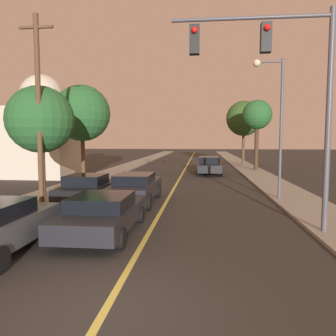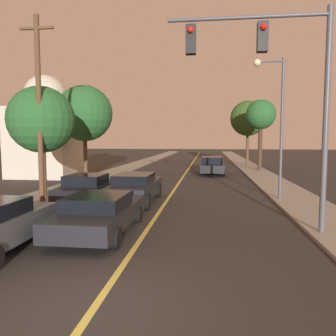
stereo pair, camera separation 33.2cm
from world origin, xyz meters
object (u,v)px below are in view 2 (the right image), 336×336
Objects in this scene: car_near_lane_second at (135,187)px; tree_left_near at (85,114)px; utility_pole_left at (39,106)px; tree_right_near at (261,115)px; car_far_oncoming at (212,165)px; streetlamp_right at (275,110)px; traffic_signal_mast at (276,74)px; car_near_lane_front at (100,213)px; tree_left_far at (41,120)px; domed_building_left at (47,132)px; tree_right_far at (248,118)px; car_outer_lane_second at (87,188)px.

tree_left_near reaches higher than car_near_lane_second.
utility_pole_left reaches higher than tree_right_near.
streetlamp_right is at bearing 103.18° from car_far_oncoming.
traffic_signal_mast reaches higher than tree_left_near.
car_near_lane_second is (0.00, 5.17, 0.09)m from car_near_lane_front.
car_near_lane_front is 0.70× the size of streetlamp_right.
tree_right_near is at bearing 33.58° from tree_left_near.
streetlamp_right reaches higher than tree_left_far.
streetlamp_right is at bearing 79.16° from traffic_signal_mast.
domed_building_left is (-15.22, 14.84, -1.38)m from traffic_signal_mast.
traffic_signal_mast is (5.54, -4.60, 4.28)m from car_near_lane_second.
streetlamp_right is at bearing -93.38° from tree_right_far.
car_near_lane_second is at bearing -54.73° from tree_left_near.
domed_building_left reaches higher than traffic_signal_mast.
utility_pole_left is (-9.88, 3.87, -0.47)m from traffic_signal_mast.
car_near_lane_front is 7.33m from utility_pole_left.
tree_left_far is (-11.62, -0.75, -0.46)m from streetlamp_right.
tree_right_near is (10.66, 17.06, 4.61)m from car_outer_lane_second.
car_outer_lane_second is at bearing -16.99° from tree_left_far.
tree_right_near is (2.84, 21.41, 0.27)m from traffic_signal_mast.
tree_left_far is (-4.94, 5.73, 3.34)m from car_near_lane_front.
domed_building_left is at bearing -160.00° from tree_right_near.
traffic_signal_mast is (5.54, 0.57, 4.37)m from car_near_lane_front.
streetlamp_right is at bearing 10.53° from utility_pole_left.
tree_right_near reaches higher than car_near_lane_second.
tree_left_near reaches higher than car_outer_lane_second.
car_outer_lane_second is at bearing 150.93° from traffic_signal_mast.
streetlamp_right is at bearing 3.70° from tree_left_far.
utility_pole_left is 1.53× the size of tree_left_far.
tree_right_far reaches higher than tree_right_near.
tree_right_far is at bearing 63.14° from utility_pole_left.
utility_pole_left is 1.26× the size of tree_left_near.
utility_pole_left reaches higher than tree_left_far.
domed_building_left reaches higher than tree_right_far.
tree_left_far is at bearing 56.14° from car_far_oncoming.
tree_right_near is (8.37, 16.81, 4.55)m from car_near_lane_second.
traffic_signal_mast is at bearing -29.07° from car_outer_lane_second.
car_near_lane_second is at bearing 140.27° from traffic_signal_mast.
domed_building_left reaches higher than car_outer_lane_second.
utility_pole_left is 1.04× the size of domed_building_left.
car_far_oncoming is 13.14m from streetlamp_right.
domed_building_left is (-16.35, 8.92, -0.82)m from streetlamp_right.
domed_building_left reaches higher than tree_left_near.
tree_right_far reaches higher than car_near_lane_second.
utility_pole_left is at bearing -125.94° from tree_right_near.
car_near_lane_front is at bearing -57.86° from domed_building_left.
streetlamp_right is 22.36m from tree_right_far.
tree_left_far reaches higher than car_near_lane_front.
streetlamp_right is (2.87, -12.28, 3.71)m from car_far_oncoming.
tree_left_far is at bearing 114.91° from utility_pole_left.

